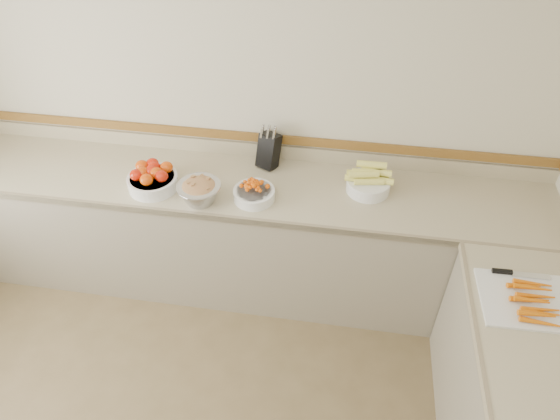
# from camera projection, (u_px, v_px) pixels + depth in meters

# --- Properties ---
(back_wall) EXTENTS (4.00, 0.00, 4.00)m
(back_wall) POSITION_uv_depth(u_px,v_px,m) (241.00, 101.00, 3.11)
(back_wall) COLOR beige
(back_wall) RESTS_ON ground_plane
(counter_back) EXTENTS (4.00, 0.65, 1.08)m
(counter_back) POSITION_uv_depth(u_px,v_px,m) (237.00, 234.00, 3.43)
(counter_back) COLOR tan
(counter_back) RESTS_ON ground_plane
(knife_block) EXTENTS (0.17, 0.19, 0.30)m
(knife_block) POSITION_uv_depth(u_px,v_px,m) (269.00, 150.00, 3.20)
(knife_block) COLOR black
(knife_block) RESTS_ON counter_back
(tomato_bowl) EXTENTS (0.31, 0.31, 0.15)m
(tomato_bowl) POSITION_uv_depth(u_px,v_px,m) (152.00, 178.00, 3.06)
(tomato_bowl) COLOR white
(tomato_bowl) RESTS_ON counter_back
(cherry_tomato_bowl) EXTENTS (0.25, 0.25, 0.14)m
(cherry_tomato_bowl) POSITION_uv_depth(u_px,v_px,m) (254.00, 193.00, 2.99)
(cherry_tomato_bowl) COLOR white
(cherry_tomato_bowl) RESTS_ON counter_back
(corn_bowl) EXTENTS (0.30, 0.27, 0.20)m
(corn_bowl) POSITION_uv_depth(u_px,v_px,m) (369.00, 182.00, 3.04)
(corn_bowl) COLOR white
(corn_bowl) RESTS_ON counter_back
(rhubarb_bowl) EXTENTS (0.26, 0.26, 0.15)m
(rhubarb_bowl) POSITION_uv_depth(u_px,v_px,m) (199.00, 191.00, 2.95)
(rhubarb_bowl) COLOR #B2B2BA
(rhubarb_bowl) RESTS_ON counter_back
(cutting_board) EXTENTS (0.47, 0.37, 0.07)m
(cutting_board) POSITION_uv_depth(u_px,v_px,m) (529.00, 300.00, 2.41)
(cutting_board) COLOR white
(cutting_board) RESTS_ON counter_right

